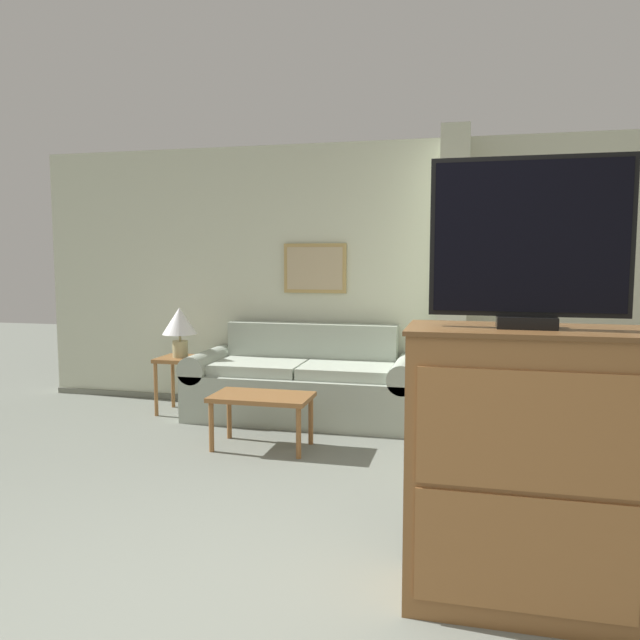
{
  "coord_description": "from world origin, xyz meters",
  "views": [
    {
      "loc": [
        0.97,
        -2.07,
        1.52
      ],
      "look_at": [
        -0.09,
        2.34,
        1.05
      ],
      "focal_mm": 35.0,
      "sensor_mm": 36.0,
      "label": 1
    }
  ],
  "objects_px": {
    "tv_dresser": "(521,469)",
    "couch": "(305,384)",
    "coffee_table": "(262,401)",
    "table_lamp": "(180,324)",
    "tv": "(529,243)",
    "bed": "(599,422)"
  },
  "relations": [
    {
      "from": "coffee_table",
      "to": "tv_dresser",
      "type": "distance_m",
      "value": 2.61
    },
    {
      "from": "couch",
      "to": "table_lamp",
      "type": "height_order",
      "value": "table_lamp"
    },
    {
      "from": "couch",
      "to": "bed",
      "type": "height_order",
      "value": "couch"
    },
    {
      "from": "bed",
      "to": "couch",
      "type": "bearing_deg",
      "value": 164.72
    },
    {
      "from": "table_lamp",
      "to": "bed",
      "type": "bearing_deg",
      "value": -9.15
    },
    {
      "from": "table_lamp",
      "to": "tv_dresser",
      "type": "height_order",
      "value": "tv_dresser"
    },
    {
      "from": "table_lamp",
      "to": "bed",
      "type": "distance_m",
      "value": 3.75
    },
    {
      "from": "couch",
      "to": "tv",
      "type": "bearing_deg",
      "value": -58.82
    },
    {
      "from": "bed",
      "to": "coffee_table",
      "type": "bearing_deg",
      "value": -173.28
    },
    {
      "from": "tv_dresser",
      "to": "coffee_table",
      "type": "bearing_deg",
      "value": 134.04
    },
    {
      "from": "coffee_table",
      "to": "table_lamp",
      "type": "xyz_separation_m",
      "value": [
        -1.13,
        0.89,
        0.49
      ]
    },
    {
      "from": "couch",
      "to": "tv_dresser",
      "type": "bearing_deg",
      "value": -58.82
    },
    {
      "from": "bed",
      "to": "table_lamp",
      "type": "bearing_deg",
      "value": 170.85
    },
    {
      "from": "tv",
      "to": "couch",
      "type": "bearing_deg",
      "value": 121.18
    },
    {
      "from": "table_lamp",
      "to": "tv",
      "type": "distance_m",
      "value": 4.08
    },
    {
      "from": "table_lamp",
      "to": "tv_dresser",
      "type": "xyz_separation_m",
      "value": [
        2.93,
        -2.75,
        -0.26
      ]
    },
    {
      "from": "table_lamp",
      "to": "tv",
      "type": "xyz_separation_m",
      "value": [
        2.93,
        -2.75,
        0.7
      ]
    },
    {
      "from": "tv",
      "to": "bed",
      "type": "bearing_deg",
      "value": 71.5
    },
    {
      "from": "tv_dresser",
      "to": "couch",
      "type": "bearing_deg",
      "value": 121.18
    },
    {
      "from": "coffee_table",
      "to": "tv_dresser",
      "type": "xyz_separation_m",
      "value": [
        1.8,
        -1.87,
        0.23
      ]
    },
    {
      "from": "tv_dresser",
      "to": "bed",
      "type": "distance_m",
      "value": 2.3
    },
    {
      "from": "couch",
      "to": "tv",
      "type": "distance_m",
      "value": 3.53
    }
  ]
}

